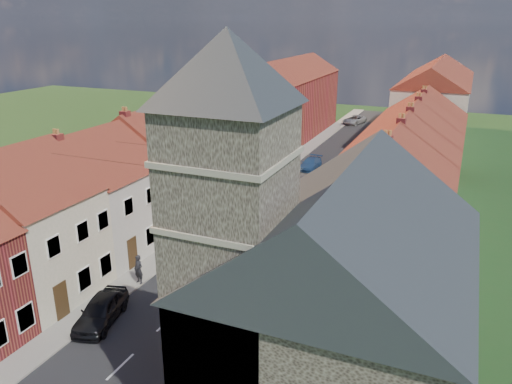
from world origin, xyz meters
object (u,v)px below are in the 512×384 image
Objects in this scene: car_far at (310,164)px; pedestrian_right at (292,248)px; lamppost at (221,178)px; pedestrian_left at (139,269)px; car_mid at (278,173)px; car_near at (101,310)px; car_distant at (354,120)px; car_distant_b at (367,140)px; church at (329,282)px.

car_far is 2.39× the size of pedestrian_right.
lamppost is 3.28× the size of pedestrian_left.
lamppost reaches higher than pedestrian_left.
lamppost is 17.04m from car_far.
car_near is at bearing -101.92° from car_mid.
pedestrian_right is at bearing -65.72° from car_distant.
car_near is at bearing -87.72° from lamppost.
car_distant reaches higher than car_distant_b.
lamppost is at bearing -15.04° from pedestrian_right.
car_far is (1.70, 5.26, -0.20)m from car_mid.
car_far is 2.18× the size of pedestrian_left.
lamppost is 11.71m from car_mid.
pedestrian_right is (7.03, -16.08, 0.18)m from car_mid.
car_near is 0.93× the size of car_distant_b.
church is at bearing -8.70° from pedestrian_left.
church reaches higher than car_distant.
lamppost reaches higher than pedestrian_right.
car_far is 28.01m from pedestrian_left.
pedestrian_left is (-13.06, 5.38, -4.84)m from church.
car_distant is (0.71, 57.91, -0.09)m from car_near.
pedestrian_right is (5.33, -21.34, 0.38)m from car_far.
car_distant_b reaches higher than car_far.
car_distant is at bearing 75.12° from car_near.
pedestrian_right is 34.77m from car_distant_b.
lamppost is 1.31× the size of car_distant_b.
pedestrian_left is 41.67m from car_distant_b.
lamppost is 1.27× the size of car_mid.
lamppost reaches higher than car_near.
church is 9.10× the size of pedestrian_right.
car_mid reaches higher than car_far.
pedestrian_left is 0.40× the size of car_distant_b.
car_far is (-10.86, 33.30, -5.30)m from church.
pedestrian_left is (-1.21, -53.82, 0.40)m from car_distant.
car_distant is at bearing -80.77° from car_distant_b.
car_mid is 1.03× the size of car_distant.
car_distant_b is at bearing 62.81° from car_mid.
lamppost is at bearing -95.38° from car_far.
car_distant_b is (5.59, 41.29, -0.40)m from pedestrian_left.
car_far is 22.00m from pedestrian_right.
church is 3.80× the size of car_far.
car_near reaches higher than car_far.
pedestrian_left reaches higher than car_near.
car_distant is 13.27m from car_distant_b.
car_near is at bearing 174.11° from church.
car_far is at bearing 60.16° from car_mid.
pedestrian_left is 1.09× the size of pedestrian_right.
lamppost is at bearing 128.30° from church.
church is at bearing -20.07° from car_near.
car_mid is at bearing -105.37° from car_far.
lamppost is 1.50× the size of car_far.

